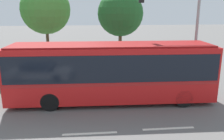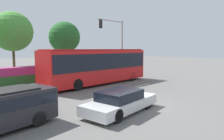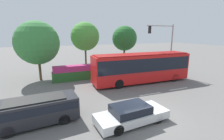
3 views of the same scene
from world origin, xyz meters
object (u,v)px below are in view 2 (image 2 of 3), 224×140
Objects in this scene: street_tree_right at (65,37)px; city_bus at (98,64)px; sedan_foreground at (121,102)px; traffic_light_pole at (117,40)px; street_tree_centre at (12,32)px.

city_bus is at bearing -100.95° from street_tree_right.
street_tree_right is at bearing 80.55° from city_bus.
city_bus is 1.71× the size of street_tree_right.
traffic_light_pole reaches higher than sedan_foreground.
sedan_foreground is at bearing 41.82° from traffic_light_pole.
street_tree_right reaches higher than sedan_foreground.
street_tree_centre reaches higher than street_tree_right.
street_tree_right is at bearing 61.28° from sedan_foreground.
city_bus is at bearing 49.67° from sedan_foreground.
street_tree_centre is (-4.79, 7.73, 3.27)m from city_bus.
street_tree_centre is (-9.39, 6.12, 0.77)m from traffic_light_pole.
sedan_foreground is at bearing -92.40° from street_tree_centre.
traffic_light_pole is 1.00× the size of street_tree_right.
city_bus is 1.71× the size of traffic_light_pole.
street_tree_centre is 1.06× the size of street_tree_right.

